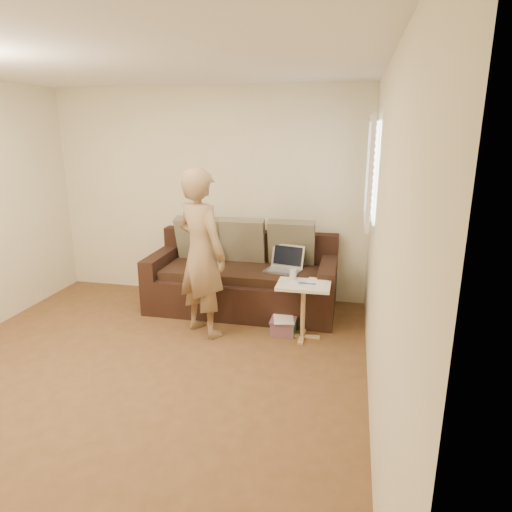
# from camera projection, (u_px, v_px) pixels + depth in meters

# --- Properties ---
(floor) EXTENTS (4.50, 4.50, 0.00)m
(floor) POSITION_uv_depth(u_px,v_px,m) (132.00, 380.00, 3.90)
(floor) COLOR brown
(floor) RESTS_ON ground
(ceiling) EXTENTS (4.50, 4.50, 0.00)m
(ceiling) POSITION_uv_depth(u_px,v_px,m) (105.00, 56.00, 3.19)
(ceiling) COLOR white
(ceiling) RESTS_ON wall_back
(wall_back) EXTENTS (4.00, 0.00, 4.00)m
(wall_back) POSITION_uv_depth(u_px,v_px,m) (208.00, 195.00, 5.66)
(wall_back) COLOR beige
(wall_back) RESTS_ON ground
(wall_right) EXTENTS (0.00, 4.50, 4.50)m
(wall_right) POSITION_uv_depth(u_px,v_px,m) (381.00, 248.00, 3.14)
(wall_right) COLOR beige
(wall_right) RESTS_ON ground
(window_blinds) EXTENTS (0.12, 0.88, 1.08)m
(window_blinds) POSITION_uv_depth(u_px,v_px,m) (371.00, 171.00, 4.45)
(window_blinds) COLOR white
(window_blinds) RESTS_ON wall_right
(sofa) EXTENTS (2.20, 0.95, 0.85)m
(sofa) POSITION_uv_depth(u_px,v_px,m) (242.00, 275.00, 5.35)
(sofa) COLOR black
(sofa) RESTS_ON ground
(pillow_left) EXTENTS (0.55, 0.29, 0.57)m
(pillow_left) POSITION_uv_depth(u_px,v_px,m) (199.00, 239.00, 5.57)
(pillow_left) COLOR #655E4B
(pillow_left) RESTS_ON sofa
(pillow_mid) EXTENTS (0.55, 0.27, 0.57)m
(pillow_mid) POSITION_uv_depth(u_px,v_px,m) (242.00, 240.00, 5.48)
(pillow_mid) COLOR #676349
(pillow_mid) RESTS_ON sofa
(pillow_right) EXTENTS (0.55, 0.28, 0.57)m
(pillow_right) POSITION_uv_depth(u_px,v_px,m) (291.00, 243.00, 5.37)
(pillow_right) COLOR #655E4B
(pillow_right) RESTS_ON sofa
(laptop_silver) EXTENTS (0.45, 0.37, 0.26)m
(laptop_silver) POSITION_uv_depth(u_px,v_px,m) (283.00, 271.00, 5.18)
(laptop_silver) COLOR #B7BABC
(laptop_silver) RESTS_ON sofa
(laptop_white) EXTENTS (0.39, 0.32, 0.24)m
(laptop_white) POSITION_uv_depth(u_px,v_px,m) (205.00, 268.00, 5.30)
(laptop_white) COLOR white
(laptop_white) RESTS_ON sofa
(person) EXTENTS (0.77, 0.70, 1.75)m
(person) POSITION_uv_depth(u_px,v_px,m) (202.00, 254.00, 4.59)
(person) COLOR olive
(person) RESTS_ON ground
(side_table) EXTENTS (0.54, 0.38, 0.59)m
(side_table) POSITION_uv_depth(u_px,v_px,m) (303.00, 311.00, 4.63)
(side_table) COLOR silver
(side_table) RESTS_ON ground
(drinking_glass) EXTENTS (0.07, 0.07, 0.12)m
(drinking_glass) POSITION_uv_depth(u_px,v_px,m) (293.00, 274.00, 4.66)
(drinking_glass) COLOR silver
(drinking_glass) RESTS_ON side_table
(scissors) EXTENTS (0.19, 0.12, 0.02)m
(scissors) POSITION_uv_depth(u_px,v_px,m) (307.00, 284.00, 4.53)
(scissors) COLOR silver
(scissors) RESTS_ON side_table
(paper_on_table) EXTENTS (0.25, 0.33, 0.00)m
(paper_on_table) POSITION_uv_depth(u_px,v_px,m) (316.00, 283.00, 4.58)
(paper_on_table) COLOR white
(paper_on_table) RESTS_ON side_table
(striped_box) EXTENTS (0.27, 0.27, 0.17)m
(striped_box) POSITION_uv_depth(u_px,v_px,m) (283.00, 326.00, 4.78)
(striped_box) COLOR #C31D5C
(striped_box) RESTS_ON ground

